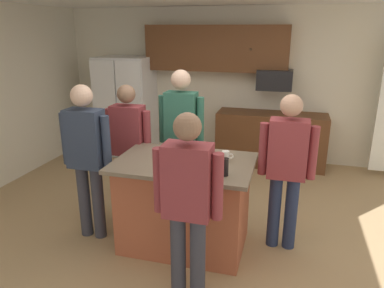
# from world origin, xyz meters

# --- Properties ---
(floor) EXTENTS (7.04, 7.04, 0.00)m
(floor) POSITION_xyz_m (0.00, 0.00, 0.00)
(floor) COLOR tan
(floor) RESTS_ON ground
(back_wall) EXTENTS (6.40, 0.10, 2.60)m
(back_wall) POSITION_xyz_m (0.00, 2.80, 1.30)
(back_wall) COLOR beige
(back_wall) RESTS_ON ground
(cabinet_run_upper) EXTENTS (2.40, 0.38, 0.75)m
(cabinet_run_upper) POSITION_xyz_m (-0.40, 2.60, 1.93)
(cabinet_run_upper) COLOR brown
(cabinet_run_lower) EXTENTS (1.80, 0.63, 0.90)m
(cabinet_run_lower) POSITION_xyz_m (0.60, 2.48, 0.45)
(cabinet_run_lower) COLOR brown
(cabinet_run_lower) RESTS_ON ground
(refrigerator) EXTENTS (0.95, 0.76, 1.77)m
(refrigerator) POSITION_xyz_m (-2.00, 2.38, 0.89)
(refrigerator) COLOR white
(refrigerator) RESTS_ON ground
(microwave_over_range) EXTENTS (0.56, 0.40, 0.32)m
(microwave_over_range) POSITION_xyz_m (0.60, 2.50, 1.45)
(microwave_over_range) COLOR black
(kitchen_island) EXTENTS (1.41, 0.94, 0.96)m
(kitchen_island) POSITION_xyz_m (-0.11, -0.24, 0.49)
(kitchen_island) COLOR #AD5638
(kitchen_island) RESTS_ON ground
(person_elder_center) EXTENTS (0.57, 0.24, 1.79)m
(person_elder_center) POSITION_xyz_m (-0.38, 0.55, 1.04)
(person_elder_center) COLOR tan
(person_elder_center) RESTS_ON ground
(person_guest_left) EXTENTS (0.57, 0.23, 1.71)m
(person_guest_left) POSITION_xyz_m (-1.15, -0.35, 0.99)
(person_guest_left) COLOR #383842
(person_guest_left) RESTS_ON ground
(person_guest_by_door) EXTENTS (0.57, 0.22, 1.63)m
(person_guest_by_door) POSITION_xyz_m (-0.95, 0.25, 0.94)
(person_guest_by_door) COLOR tan
(person_guest_by_door) RESTS_ON ground
(person_host_foreground) EXTENTS (0.57, 0.22, 1.65)m
(person_host_foreground) POSITION_xyz_m (0.90, -0.00, 0.95)
(person_host_foreground) COLOR #232D4C
(person_host_foreground) RESTS_ON ground
(person_guest_right) EXTENTS (0.57, 0.22, 1.66)m
(person_guest_right) POSITION_xyz_m (0.16, -1.04, 0.95)
(person_guest_right) COLOR #383842
(person_guest_right) RESTS_ON ground
(mug_ceramic_white) EXTENTS (0.12, 0.08, 0.11)m
(mug_ceramic_white) POSITION_xyz_m (0.30, -0.13, 1.01)
(mug_ceramic_white) COLOR white
(mug_ceramic_white) RESTS_ON kitchen_island
(mug_blue_stoneware) EXTENTS (0.13, 0.09, 0.10)m
(mug_blue_stoneware) POSITION_xyz_m (-0.21, -0.41, 1.01)
(mug_blue_stoneware) COLOR white
(mug_blue_stoneware) RESTS_ON kitchen_island
(glass_dark_ale) EXTENTS (0.07, 0.07, 0.17)m
(glass_dark_ale) POSITION_xyz_m (0.36, -0.50, 1.04)
(glass_dark_ale) COLOR black
(glass_dark_ale) RESTS_ON kitchen_island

